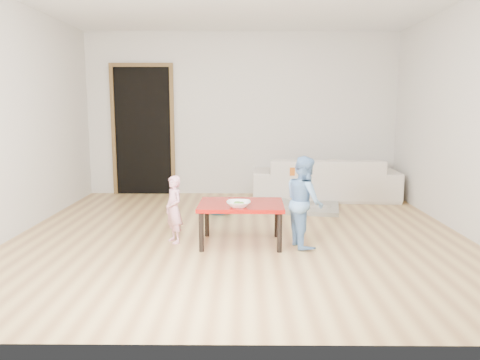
{
  "coord_description": "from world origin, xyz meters",
  "views": [
    {
      "loc": [
        0.05,
        -5.14,
        1.43
      ],
      "look_at": [
        0.0,
        -0.2,
        0.65
      ],
      "focal_mm": 35.0,
      "sensor_mm": 36.0,
      "label": 1
    }
  ],
  "objects_px": {
    "child_pink": "(174,209)",
    "basin": "(219,208)",
    "bowl": "(239,204)",
    "child_blue": "(304,202)",
    "sofa": "(324,178)",
    "red_table": "(241,223)"
  },
  "relations": [
    {
      "from": "child_pink",
      "to": "basin",
      "type": "height_order",
      "value": "child_pink"
    },
    {
      "from": "child_pink",
      "to": "child_blue",
      "type": "relative_size",
      "value": 0.76
    },
    {
      "from": "sofa",
      "to": "red_table",
      "type": "distance_m",
      "value": 2.75
    },
    {
      "from": "sofa",
      "to": "child_pink",
      "type": "bearing_deg",
      "value": 52.63
    },
    {
      "from": "child_blue",
      "to": "basin",
      "type": "relative_size",
      "value": 2.02
    },
    {
      "from": "bowl",
      "to": "basin",
      "type": "bearing_deg",
      "value": 100.2
    },
    {
      "from": "child_pink",
      "to": "basin",
      "type": "distance_m",
      "value": 1.47
    },
    {
      "from": "red_table",
      "to": "child_pink",
      "type": "relative_size",
      "value": 1.22
    },
    {
      "from": "red_table",
      "to": "child_blue",
      "type": "relative_size",
      "value": 0.93
    },
    {
      "from": "bowl",
      "to": "basin",
      "type": "height_order",
      "value": "bowl"
    },
    {
      "from": "red_table",
      "to": "basin",
      "type": "xyz_separation_m",
      "value": [
        -0.32,
        1.43,
        -0.15
      ]
    },
    {
      "from": "red_table",
      "to": "bowl",
      "type": "height_order",
      "value": "bowl"
    },
    {
      "from": "bowl",
      "to": "child_blue",
      "type": "distance_m",
      "value": 0.68
    },
    {
      "from": "sofa",
      "to": "bowl",
      "type": "xyz_separation_m",
      "value": [
        -1.3,
        -2.63,
        0.14
      ]
    },
    {
      "from": "bowl",
      "to": "child_blue",
      "type": "relative_size",
      "value": 0.26
    },
    {
      "from": "red_table",
      "to": "bowl",
      "type": "relative_size",
      "value": 3.62
    },
    {
      "from": "basin",
      "to": "child_pink",
      "type": "bearing_deg",
      "value": -105.86
    },
    {
      "from": "child_pink",
      "to": "child_blue",
      "type": "xyz_separation_m",
      "value": [
        1.36,
        -0.11,
        0.11
      ]
    },
    {
      "from": "child_blue",
      "to": "basin",
      "type": "xyz_separation_m",
      "value": [
        -0.96,
        1.5,
        -0.4
      ]
    },
    {
      "from": "sofa",
      "to": "child_pink",
      "type": "height_order",
      "value": "child_pink"
    },
    {
      "from": "red_table",
      "to": "child_blue",
      "type": "xyz_separation_m",
      "value": [
        0.65,
        -0.07,
        0.25
      ]
    },
    {
      "from": "sofa",
      "to": "child_blue",
      "type": "height_order",
      "value": "child_blue"
    }
  ]
}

